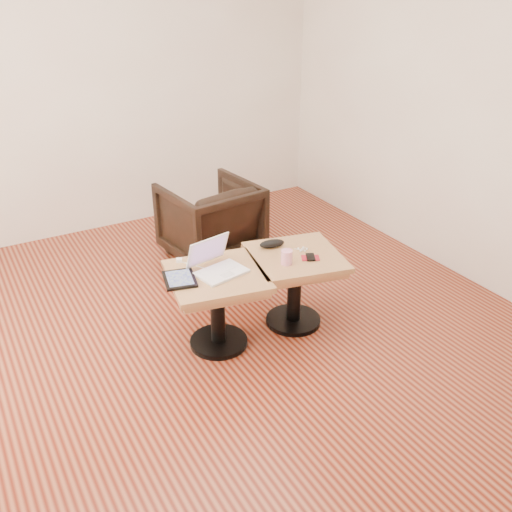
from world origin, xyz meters
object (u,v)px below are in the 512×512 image
side_table_left (217,292)px  laptop (217,265)px  striped_cup (287,257)px  side_table_right (295,272)px  armchair (210,221)px

side_table_left → laptop: 0.18m
striped_cup → side_table_right: bearing=32.7°
striped_cup → armchair: size_ratio=0.13×
side_table_left → side_table_right: same height
laptop → armchair: (0.50, 1.15, -0.24)m
laptop → armchair: laptop is taller
side_table_right → laptop: 0.58m
laptop → striped_cup: 0.45m
laptop → side_table_right: bearing=-17.6°
side_table_left → side_table_right: 0.57m
side_table_left → striped_cup: striped_cup is taller
striped_cup → armchair: bearing=86.6°
armchair → striped_cup: bearing=79.9°
side_table_left → armchair: bearing=76.6°
striped_cup → laptop: bearing=162.4°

